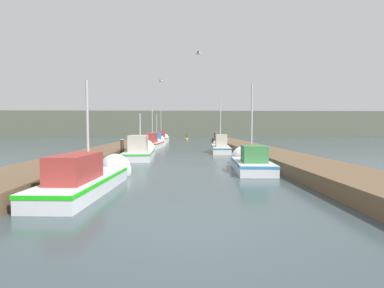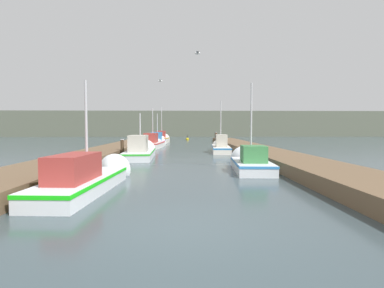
{
  "view_description": "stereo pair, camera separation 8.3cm",
  "coord_description": "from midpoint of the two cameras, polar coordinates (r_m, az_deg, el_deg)",
  "views": [
    {
      "loc": [
        -0.07,
        -5.65,
        1.96
      ],
      "look_at": [
        0.55,
        13.34,
        0.9
      ],
      "focal_mm": 28.0,
      "sensor_mm": 36.0,
      "label": 1
    },
    {
      "loc": [
        0.01,
        -5.65,
        1.96
      ],
      "look_at": [
        0.55,
        13.34,
        0.9
      ],
      "focal_mm": 28.0,
      "sensor_mm": 36.0,
      "label": 2
    }
  ],
  "objects": [
    {
      "name": "fishing_boat_6",
      "position": [
        38.9,
        -5.68,
        0.97
      ],
      "size": [
        1.93,
        4.82,
        5.01
      ],
      "rotation": [
        0.0,
        0.0,
        -0.05
      ],
      "color": "silver",
      "rests_on": "ground_plane"
    },
    {
      "name": "seagull_lead",
      "position": [
        20.71,
        -5.94,
        11.89
      ],
      "size": [
        0.28,
        0.55,
        0.12
      ],
      "rotation": [
        0.0,
        0.0,
        4.74
      ],
      "color": "white"
    },
    {
      "name": "distant_shore_ridge",
      "position": [
        69.93,
        -1.59,
        3.79
      ],
      "size": [
        120.0,
        16.0,
        5.4
      ],
      "color": "#565B4C",
      "rests_on": "ground_plane"
    },
    {
      "name": "fishing_boat_5",
      "position": [
        34.11,
        -6.5,
        0.61
      ],
      "size": [
        1.88,
        5.84,
        4.01
      ],
      "rotation": [
        0.0,
        0.0,
        0.03
      ],
      "color": "silver",
      "rests_on": "ground_plane"
    },
    {
      "name": "channel_buoy",
      "position": [
        46.14,
        -0.83,
        0.92
      ],
      "size": [
        0.47,
        0.47,
        0.97
      ],
      "color": "gold",
      "rests_on": "ground_plane"
    },
    {
      "name": "ground_plane",
      "position": [
        5.98,
        -1.29,
        -15.97
      ],
      "size": [
        200.0,
        200.0,
        0.0
      ],
      "color": "#38474C"
    },
    {
      "name": "fishing_boat_4",
      "position": [
        29.58,
        -7.27,
        0.17
      ],
      "size": [
        2.15,
        5.95,
        4.36
      ],
      "rotation": [
        0.0,
        0.0,
        -0.08
      ],
      "color": "silver",
      "rests_on": "ground_plane"
    },
    {
      "name": "seagull_1",
      "position": [
        15.39,
        1.23,
        16.92
      ],
      "size": [
        0.29,
        0.55,
        0.12
      ],
      "rotation": [
        0.0,
        0.0,
        4.67
      ],
      "color": "white"
    },
    {
      "name": "mooring_piling_0",
      "position": [
        39.67,
        4.64,
        1.32
      ],
      "size": [
        0.36,
        0.36,
        1.34
      ],
      "color": "#473523",
      "rests_on": "ground_plane"
    },
    {
      "name": "dock_left",
      "position": [
        22.37,
        -15.45,
        -1.3
      ],
      "size": [
        2.65,
        40.0,
        0.51
      ],
      "color": "brown",
      "rests_on": "ground_plane"
    },
    {
      "name": "mooring_piling_1",
      "position": [
        42.51,
        -6.88,
        1.38
      ],
      "size": [
        0.26,
        0.26,
        1.26
      ],
      "color": "#473523",
      "rests_on": "ground_plane"
    },
    {
      "name": "mooring_piling_2",
      "position": [
        19.71,
        -13.02,
        -0.84
      ],
      "size": [
        0.25,
        0.25,
        1.2
      ],
      "color": "#473523",
      "rests_on": "ground_plane"
    },
    {
      "name": "dock_right",
      "position": [
        22.38,
        12.39,
        -1.26
      ],
      "size": [
        2.65,
        40.0,
        0.51
      ],
      "color": "brown",
      "rests_on": "ground_plane"
    },
    {
      "name": "fishing_boat_2",
      "position": [
        20.08,
        -9.6,
        -1.29
      ],
      "size": [
        1.89,
        6.32,
        3.44
      ],
      "rotation": [
        0.0,
        0.0,
        0.04
      ],
      "color": "silver",
      "rests_on": "ground_plane"
    },
    {
      "name": "fishing_boat_3",
      "position": [
        24.35,
        5.55,
        -0.49
      ],
      "size": [
        1.73,
        6.07,
        4.46
      ],
      "rotation": [
        0.0,
        0.0,
        -0.07
      ],
      "color": "silver",
      "rests_on": "ground_plane"
    },
    {
      "name": "fishing_boat_1",
      "position": [
        14.33,
        11.05,
        -3.36
      ],
      "size": [
        1.83,
        4.8,
        4.45
      ],
      "rotation": [
        0.0,
        0.0,
        -0.07
      ],
      "color": "silver",
      "rests_on": "ground_plane"
    },
    {
      "name": "fishing_boat_0",
      "position": [
        10.07,
        -18.78,
        -6.02
      ],
      "size": [
        1.73,
        5.73,
        3.83
      ],
      "rotation": [
        0.0,
        0.0,
        -0.07
      ],
      "color": "silver",
      "rests_on": "ground_plane"
    }
  ]
}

